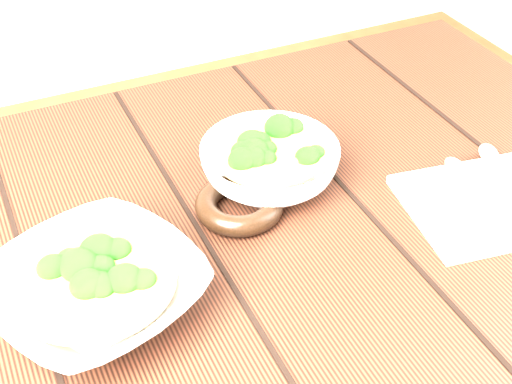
% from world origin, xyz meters
% --- Properties ---
extents(table, '(1.20, 0.80, 0.75)m').
position_xyz_m(table, '(0.00, 0.00, 0.63)').
color(table, '#36190F').
rests_on(table, ground).
extents(soup_bowl_front, '(0.27, 0.27, 0.06)m').
position_xyz_m(soup_bowl_front, '(-0.16, -0.03, 0.78)').
color(soup_bowl_front, white).
rests_on(soup_bowl_front, table).
extents(soup_bowl_back, '(0.19, 0.19, 0.06)m').
position_xyz_m(soup_bowl_back, '(0.10, 0.09, 0.78)').
color(soup_bowl_back, white).
rests_on(soup_bowl_back, table).
extents(trivet, '(0.12, 0.12, 0.03)m').
position_xyz_m(trivet, '(0.04, 0.05, 0.76)').
color(trivet, black).
rests_on(trivet, table).
extents(napkin, '(0.22, 0.19, 0.01)m').
position_xyz_m(napkin, '(0.32, -0.07, 0.76)').
color(napkin, beige).
rests_on(napkin, table).
extents(spoon_left, '(0.06, 0.16, 0.01)m').
position_xyz_m(spoon_left, '(0.32, -0.03, 0.76)').
color(spoon_left, '#ABA797').
rests_on(spoon_left, napkin).
extents(spoon_right, '(0.09, 0.15, 0.01)m').
position_xyz_m(spoon_right, '(0.37, -0.02, 0.76)').
color(spoon_right, '#ABA797').
rests_on(spoon_right, napkin).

